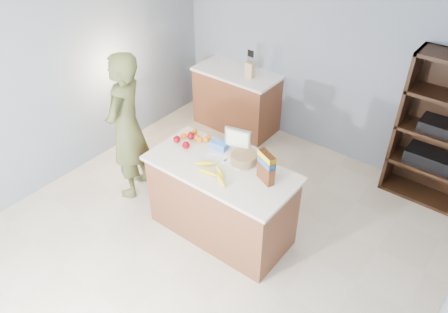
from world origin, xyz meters
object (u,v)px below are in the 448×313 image
Objects in this scene: shelving_unit at (440,134)px; tv at (238,139)px; person at (127,127)px; counter_peninsula at (221,203)px; cereal_box at (266,165)px.

shelving_unit is 2.35m from tv.
person reaches higher than shelving_unit.
tv reaches higher than counter_peninsula.
counter_peninsula is at bearing -85.89° from tv.
tv is at bearing 83.78° from person.
tv is 0.54m from cereal_box.
counter_peninsula is 0.87× the size of person.
person reaches higher than tv.
shelving_unit reaches higher than cereal_box.
counter_peninsula is 2.61m from shelving_unit.
tv is (-0.02, 0.31, 0.64)m from counter_peninsula.
counter_peninsula is at bearing -168.82° from cereal_box.
cereal_box is at bearing -118.87° from shelving_unit.
cereal_box is (0.47, 0.09, 0.67)m from counter_peninsula.
person is at bearing -163.37° from tv.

